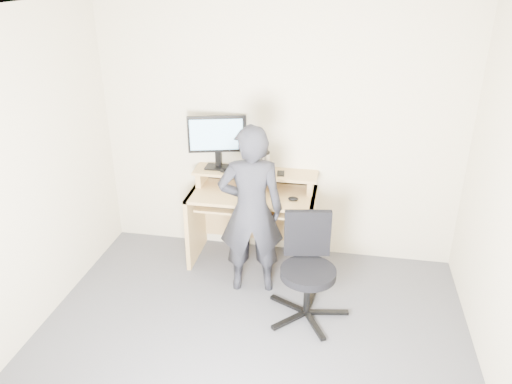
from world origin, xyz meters
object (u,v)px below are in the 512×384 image
(desk, at_px, (254,208))
(office_chair, at_px, (308,264))
(monitor, at_px, (217,137))
(person, at_px, (251,211))

(desk, bearing_deg, office_chair, -52.88)
(monitor, distance_m, person, 0.88)
(office_chair, bearing_deg, desk, 117.52)
(office_chair, distance_m, person, 0.67)
(monitor, bearing_deg, office_chair, -57.09)
(monitor, height_order, office_chair, monitor)
(person, bearing_deg, desk, -93.38)
(monitor, relative_size, office_chair, 0.62)
(desk, height_order, person, person)
(desk, xyz_separation_m, monitor, (-0.38, 0.09, 0.68))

